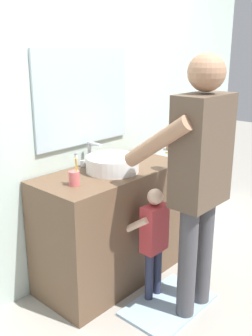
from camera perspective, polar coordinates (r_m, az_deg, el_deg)
name	(u,v)px	position (r m, az deg, el deg)	size (l,w,h in m)	color
ground_plane	(141,291)	(2.99, 2.23, -17.66)	(14.00, 14.00, 0.00)	#9E998E
back_wall	(79,99)	(2.91, -6.96, 9.98)	(4.40, 0.10, 2.70)	silver
vanity_cabinet	(111,226)	(2.95, -2.18, -8.46)	(1.15, 0.54, 0.87)	brown
sink_basin	(113,164)	(2.76, -2.00, 0.65)	(0.38, 0.38, 0.11)	white
faucet	(91,155)	(2.91, -5.23, 1.97)	(0.18, 0.14, 0.18)	#B7BABF
toothbrush_cup	(74,177)	(2.49, -7.61, -1.36)	(0.07, 0.07, 0.21)	#D86666
bath_mat	(169,304)	(2.86, 6.29, -19.34)	(0.64, 0.40, 0.02)	#99B7CC
child_toddler	(153,235)	(2.68, 4.05, -9.77)	(0.26, 0.26, 0.83)	#2D334C
adult_parent	(199,167)	(2.41, 10.64, 0.16)	(0.52, 0.55, 1.69)	#47474C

